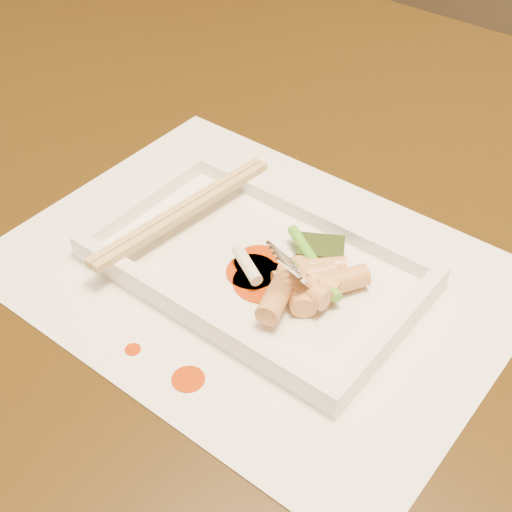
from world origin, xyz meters
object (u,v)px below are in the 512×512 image
Objects in this scene: table at (351,316)px; fork at (349,217)px; placemat at (256,273)px; chopstick_a at (180,209)px; plate_base at (256,269)px.

fork is (0.03, -0.08, 0.18)m from table.
placemat is at bearing -165.58° from fork.
placemat is 2.10× the size of chopstick_a.
plate_base is (-0.04, -0.09, 0.11)m from table.
plate_base reaches higher than placemat.
fork reaches higher than plate_base.
fork reaches higher than placemat.
table is 3.50× the size of placemat.
fork is at bearing 14.42° from placemat.
placemat is 0.00m from plate_base.
chopstick_a is at bearing 180.00° from placemat.
table is 0.20m from chopstick_a.
placemat is at bearing -114.46° from table.
fork is at bearing 14.42° from plate_base.
table is at bearing 65.54° from placemat.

